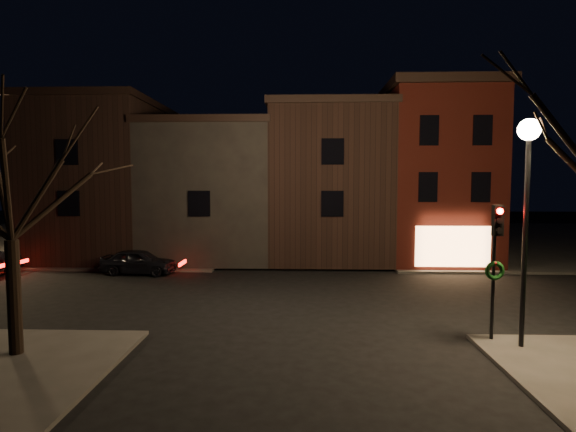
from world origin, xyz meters
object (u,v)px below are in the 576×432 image
(traffic_signal, at_px, (496,251))
(parked_car_a, at_px, (139,261))
(bare_tree_left, at_px, (8,160))
(street_lamp_near, at_px, (528,170))

(traffic_signal, distance_m, parked_car_a, 17.68)
(traffic_signal, relative_size, bare_tree_left, 0.54)
(street_lamp_near, height_order, traffic_signal, street_lamp_near)
(traffic_signal, bearing_deg, street_lamp_near, -39.37)
(street_lamp_near, xyz_separation_m, bare_tree_left, (-14.20, -1.00, 0.25))
(bare_tree_left, xyz_separation_m, parked_car_a, (-0.81, 11.50, -4.76))
(street_lamp_near, relative_size, traffic_signal, 1.60)
(traffic_signal, bearing_deg, bare_tree_left, -173.74)
(parked_car_a, bearing_deg, bare_tree_left, -171.08)
(bare_tree_left, height_order, parked_car_a, bare_tree_left)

